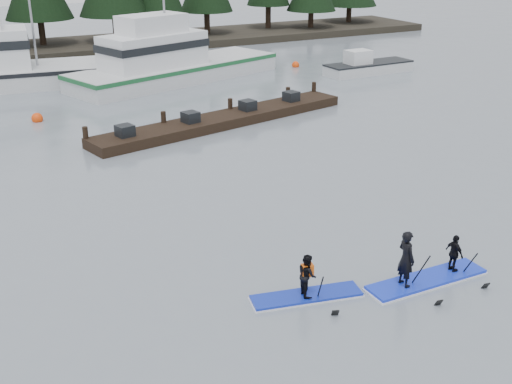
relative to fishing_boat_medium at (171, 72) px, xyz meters
name	(u,v)px	position (x,y,z in m)	size (l,w,h in m)	color
ground	(367,312)	(-5.23, -27.62, -0.60)	(160.00, 160.00, 0.00)	gray
far_shore	(44,49)	(-5.23, 14.38, -0.30)	(70.00, 8.00, 0.60)	#2D281E
treeline	(44,53)	(-5.23, 14.38, -0.60)	(60.00, 4.00, 8.00)	black
fishing_boat_medium	(171,72)	(0.00, 0.00, 0.00)	(14.79, 8.18, 8.50)	silver
skiff	(369,68)	(12.70, -3.80, -0.24)	(6.23, 1.87, 0.73)	silver
floating_dock	(224,120)	(-1.21, -10.56, -0.36)	(14.27, 1.90, 0.48)	black
buoy_b	(38,121)	(-9.33, -5.68, -0.60)	(0.57, 0.57, 0.57)	#F6430C
buoy_c	(296,67)	(9.47, 0.36, -0.60)	(0.52, 0.52, 0.52)	#F6430C
paddleboard_solo	(307,284)	(-6.23, -26.35, -0.18)	(3.00, 1.34, 1.77)	#122AB0
paddleboard_duo	(425,267)	(-3.00, -27.16, -0.10)	(3.58, 1.13, 2.21)	#1632D6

